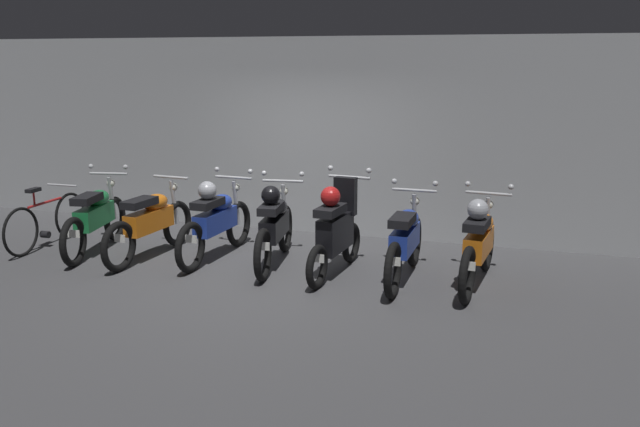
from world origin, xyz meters
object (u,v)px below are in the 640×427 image
object	(u,v)px
motorbike_slot_0	(95,217)
motorbike_slot_6	(479,242)
motorbike_slot_3	(275,225)
motorbike_slot_4	(336,230)
motorbike_slot_1	(150,222)
motorbike_slot_5	(405,241)
motorbike_slot_2	(216,220)
bicycle	(47,222)

from	to	relation	value
motorbike_slot_0	motorbike_slot_6	xyz separation A→B (m)	(5.17, 0.12, 0.04)
motorbike_slot_3	motorbike_slot_4	distance (m)	0.88
motorbike_slot_1	motorbike_slot_5	world-z (taller)	motorbike_slot_5
motorbike_slot_0	motorbike_slot_5	bearing A→B (deg)	0.81
motorbike_slot_1	motorbike_slot_3	xyz separation A→B (m)	(1.72, 0.18, 0.04)
motorbike_slot_6	motorbike_slot_3	bearing A→B (deg)	178.80
motorbike_slot_2	bicycle	world-z (taller)	motorbike_slot_2
motorbike_slot_3	motorbike_slot_5	world-z (taller)	same
motorbike_slot_4	motorbike_slot_6	size ratio (longest dim) A/B	0.86
motorbike_slot_3	motorbike_slot_6	world-z (taller)	same
motorbike_slot_3	bicycle	xyz separation A→B (m)	(-3.42, -0.16, -0.17)
motorbike_slot_0	motorbike_slot_6	distance (m)	5.17
motorbike_slot_2	motorbike_slot_5	world-z (taller)	same
bicycle	motorbike_slot_5	bearing A→B (deg)	0.50
motorbike_slot_1	motorbike_slot_4	distance (m)	2.58
motorbike_slot_6	bicycle	distance (m)	6.01
motorbike_slot_3	motorbike_slot_4	xyz separation A→B (m)	(0.86, -0.14, 0.04)
motorbike_slot_3	motorbike_slot_0	bearing A→B (deg)	-176.16
motorbike_slot_5	motorbike_slot_4	bearing A→B (deg)	-178.18
motorbike_slot_1	motorbike_slot_6	bearing A→B (deg)	1.71
motorbike_slot_1	motorbike_slot_2	bearing A→B (deg)	14.72
motorbike_slot_0	motorbike_slot_2	world-z (taller)	same
motorbike_slot_1	bicycle	bearing A→B (deg)	179.17
motorbike_slot_2	motorbike_slot_1	bearing A→B (deg)	-165.28
motorbike_slot_1	motorbike_slot_5	xyz separation A→B (m)	(3.44, 0.07, 0.00)
motorbike_slot_0	motorbike_slot_4	distance (m)	3.45
motorbike_slot_2	motorbike_slot_4	bearing A→B (deg)	-6.07
motorbike_slot_0	motorbike_slot_1	bearing A→B (deg)	-0.58
motorbike_slot_2	motorbike_slot_4	distance (m)	1.73
motorbike_slot_5	motorbike_slot_1	bearing A→B (deg)	-178.84
bicycle	motorbike_slot_6	bearing A→B (deg)	0.99
motorbike_slot_0	motorbike_slot_2	distance (m)	1.74
motorbike_slot_3	motorbike_slot_2	bearing A→B (deg)	177.11
motorbike_slot_2	motorbike_slot_3	size ratio (longest dim) A/B	1.00
motorbike_slot_4	motorbike_slot_6	world-z (taller)	motorbike_slot_4
motorbike_slot_3	motorbike_slot_4	bearing A→B (deg)	-9.20
motorbike_slot_2	bicycle	xyz separation A→B (m)	(-2.56, -0.20, -0.17)
motorbike_slot_1	motorbike_slot_6	distance (m)	4.30
motorbike_slot_3	motorbike_slot_5	distance (m)	1.73
motorbike_slot_1	motorbike_slot_4	size ratio (longest dim) A/B	1.16
motorbike_slot_5	motorbike_slot_6	bearing A→B (deg)	3.90
motorbike_slot_4	bicycle	size ratio (longest dim) A/B	0.97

